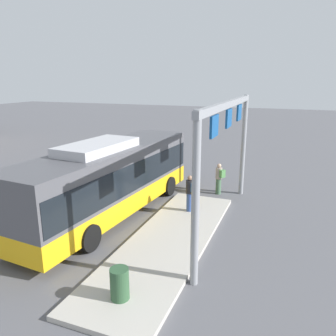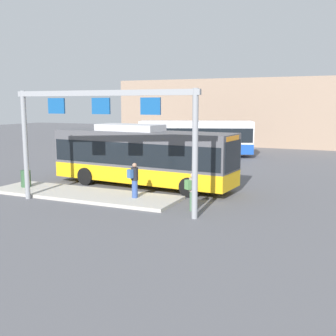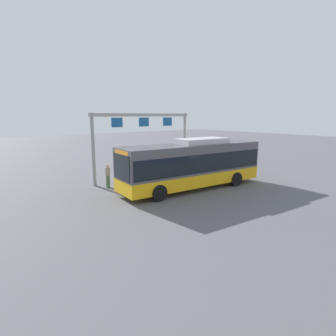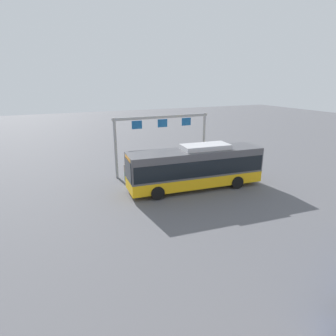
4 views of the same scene
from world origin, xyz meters
TOP-DOWN VIEW (x-y plane):
  - ground_plane at (0.00, 0.00)m, footprint 120.00×120.00m
  - platform_curb at (-1.63, -3.37)m, footprint 10.00×2.80m
  - bus_main at (-0.01, 0.00)m, footprint 10.73×3.38m
  - bus_background_left at (-1.93, 13.71)m, footprint 9.98×5.77m
  - person_boarding at (4.45, -3.89)m, footprint 0.55×0.60m
  - person_waiting_near at (1.28, -3.29)m, footprint 0.50×0.60m
  - platform_sign_gantry at (0.63, -4.98)m, footprint 9.09×0.24m
  - station_building at (-1.27, 27.42)m, footprint 27.69×8.00m
  - trash_bin at (-5.32, -3.37)m, footprint 0.52×0.52m

SIDE VIEW (x-z plane):
  - ground_plane at x=0.00m, z-range 0.00..0.00m
  - platform_curb at x=-1.63m, z-range 0.00..0.16m
  - trash_bin at x=-5.32m, z-range 0.16..1.06m
  - person_boarding at x=4.45m, z-range 0.06..1.73m
  - person_waiting_near at x=1.28m, z-range 0.22..1.89m
  - bus_background_left at x=-1.93m, z-range 0.23..3.33m
  - bus_main at x=-0.01m, z-range 0.08..3.54m
  - station_building at x=-1.27m, z-range 0.00..7.27m
  - platform_sign_gantry at x=0.63m, z-range 1.14..6.34m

